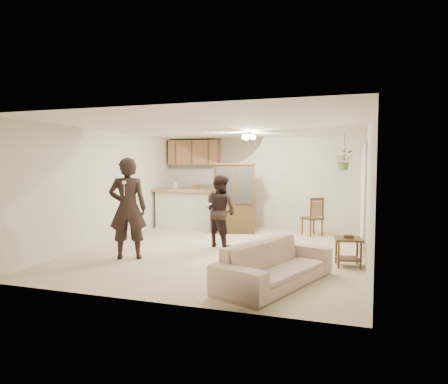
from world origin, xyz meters
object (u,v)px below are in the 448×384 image
(chair_hutch_left, at_px, (238,218))
(chair_hutch_right, at_px, (312,224))
(side_table, at_px, (348,252))
(sofa, at_px, (276,260))
(chair_bar, at_px, (220,219))
(adult, at_px, (128,211))
(child, at_px, (220,215))
(china_hutch, at_px, (234,199))

(chair_hutch_left, relative_size, chair_hutch_right, 0.95)
(side_table, bearing_deg, sofa, -125.43)
(chair_bar, bearing_deg, sofa, -78.50)
(chair_bar, bearing_deg, adult, -113.57)
(adult, bearing_deg, child, -154.22)
(chair_hutch_left, bearing_deg, adult, -63.37)
(adult, xyz_separation_m, chair_hutch_left, (0.95, 4.17, -0.64))
(china_hutch, bearing_deg, chair_bar, 119.59)
(adult, distance_m, child, 2.04)
(china_hutch, height_order, side_table, china_hutch)
(adult, distance_m, china_hutch, 3.47)
(sofa, distance_m, china_hutch, 4.46)
(child, relative_size, chair_bar, 1.44)
(chair_hutch_left, bearing_deg, sofa, -28.67)
(chair_hutch_left, bearing_deg, side_table, -10.19)
(sofa, bearing_deg, chair_hutch_left, 42.55)
(adult, xyz_separation_m, child, (1.29, 1.56, -0.22))
(sofa, xyz_separation_m, chair_hutch_right, (0.11, 4.32, -0.10))
(side_table, xyz_separation_m, chair_hutch_left, (-2.98, 3.50, -0.00))
(china_hutch, bearing_deg, chair_hutch_left, 84.55)
(sofa, relative_size, child, 1.39)
(sofa, height_order, adult, adult)
(chair_hutch_left, bearing_deg, chair_bar, -106.83)
(sofa, height_order, chair_bar, chair_bar)
(chair_hutch_right, bearing_deg, sofa, 47.26)
(adult, relative_size, chair_hutch_left, 1.99)
(sofa, height_order, child, child)
(china_hutch, relative_size, chair_bar, 1.91)
(china_hutch, xyz_separation_m, chair_hutch_right, (1.94, 0.28, -0.62))
(adult, xyz_separation_m, chair_hutch_right, (3.03, 3.58, -0.63))
(child, bearing_deg, sofa, 150.14)
(side_table, height_order, chair_hutch_right, chair_hutch_right)
(chair_bar, relative_size, chair_hutch_left, 1.04)
(adult, bearing_deg, china_hutch, -132.83)
(chair_bar, height_order, chair_hutch_left, chair_bar)
(adult, distance_m, side_table, 4.03)
(side_table, bearing_deg, adult, -170.29)
(child, xyz_separation_m, chair_bar, (-0.78, 2.32, -0.41))
(side_table, relative_size, chair_hutch_right, 0.58)
(sofa, distance_m, child, 2.83)
(chair_hutch_left, bearing_deg, child, -42.98)
(adult, distance_m, chair_bar, 3.97)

